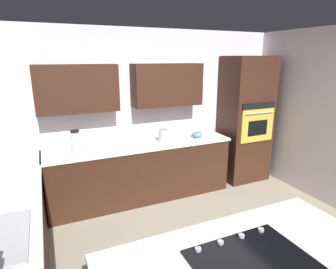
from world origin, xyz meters
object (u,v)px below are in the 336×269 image
at_px(kettle, 163,135).
at_px(blender, 76,143).
at_px(wall_oven, 245,120).
at_px(mixing_bowl, 197,134).
at_px(cooktop, 252,261).

bearing_deg(kettle, blender, -0.00).
height_order(wall_oven, mixing_bowl, wall_oven).
bearing_deg(mixing_bowl, kettle, 0.00).
bearing_deg(wall_oven, cooktop, 51.88).
bearing_deg(wall_oven, mixing_bowl, 2.22).
bearing_deg(mixing_bowl, wall_oven, -177.78).
relative_size(wall_oven, cooktop, 2.88).
xyz_separation_m(blender, mixing_bowl, (-1.90, 0.00, -0.09)).
height_order(wall_oven, kettle, wall_oven).
relative_size(blender, mixing_bowl, 1.77).
height_order(cooktop, mixing_bowl, mixing_bowl).
relative_size(cooktop, mixing_bowl, 4.20).
xyz_separation_m(cooktop, mixing_bowl, (-1.13, -2.67, 0.04)).
distance_m(mixing_bowl, kettle, 0.60).
xyz_separation_m(wall_oven, blender, (2.90, 0.04, -0.06)).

